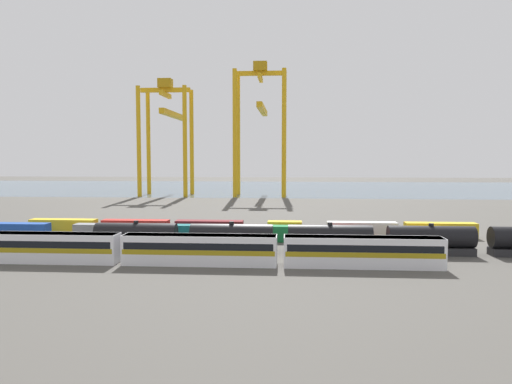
{
  "coord_description": "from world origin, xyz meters",
  "views": [
    {
      "loc": [
        14.78,
        -81.1,
        14.03
      ],
      "look_at": [
        7.26,
        25.56,
        6.23
      ],
      "focal_mm": 34.08,
      "sensor_mm": 36.0,
      "label": 1
    }
  ],
  "objects_px": {
    "shipping_container_1": "(93,231)",
    "passenger_train": "(200,248)",
    "shipping_container_0": "(14,231)",
    "gantry_crane_west": "(168,125)",
    "freight_tank_row": "(330,239)",
    "shipping_container_6": "(64,226)",
    "shipping_container_4": "(340,234)",
    "shipping_container_10": "(362,229)",
    "gantry_crane_central": "(261,117)"
  },
  "relations": [
    {
      "from": "shipping_container_1",
      "to": "passenger_train",
      "type": "bearing_deg",
      "value": -39.76
    },
    {
      "from": "shipping_container_0",
      "to": "gantry_crane_west",
      "type": "bearing_deg",
      "value": 88.49
    },
    {
      "from": "freight_tank_row",
      "to": "shipping_container_1",
      "type": "bearing_deg",
      "value": 166.35
    },
    {
      "from": "shipping_container_1",
      "to": "shipping_container_6",
      "type": "height_order",
      "value": "same"
    },
    {
      "from": "shipping_container_4",
      "to": "shipping_container_6",
      "type": "distance_m",
      "value": 49.96
    },
    {
      "from": "shipping_container_0",
      "to": "shipping_container_10",
      "type": "distance_m",
      "value": 60.34
    },
    {
      "from": "shipping_container_0",
      "to": "freight_tank_row",
      "type": "bearing_deg",
      "value": -10.17
    },
    {
      "from": "shipping_container_10",
      "to": "gantry_crane_central",
      "type": "height_order",
      "value": "gantry_crane_central"
    },
    {
      "from": "shipping_container_1",
      "to": "shipping_container_10",
      "type": "bearing_deg",
      "value": 7.01
    },
    {
      "from": "shipping_container_10",
      "to": "gantry_crane_central",
      "type": "distance_m",
      "value": 98.0
    },
    {
      "from": "passenger_train",
      "to": "shipping_container_10",
      "type": "distance_m",
      "value": 34.05
    },
    {
      "from": "shipping_container_1",
      "to": "shipping_container_0",
      "type": "bearing_deg",
      "value": 180.0
    },
    {
      "from": "shipping_container_0",
      "to": "shipping_container_1",
      "type": "distance_m",
      "value": 13.93
    },
    {
      "from": "freight_tank_row",
      "to": "gantry_crane_central",
      "type": "relative_size",
      "value": 1.46
    },
    {
      "from": "freight_tank_row",
      "to": "gantry_crane_central",
      "type": "bearing_deg",
      "value": 98.82
    },
    {
      "from": "shipping_container_0",
      "to": "gantry_crane_central",
      "type": "distance_m",
      "value": 107.14
    },
    {
      "from": "shipping_container_6",
      "to": "gantry_crane_west",
      "type": "xyz_separation_m",
      "value": [
        -3.52,
        91.34,
        24.46
      ]
    },
    {
      "from": "freight_tank_row",
      "to": "gantry_crane_west",
      "type": "height_order",
      "value": "gantry_crane_west"
    },
    {
      "from": "gantry_crane_west",
      "to": "gantry_crane_central",
      "type": "xyz_separation_m",
      "value": [
        34.2,
        -0.08,
        2.61
      ]
    },
    {
      "from": "freight_tank_row",
      "to": "shipping_container_1",
      "type": "xyz_separation_m",
      "value": [
        -39.36,
        9.56,
        -0.86
      ]
    },
    {
      "from": "shipping_container_4",
      "to": "shipping_container_6",
      "type": "relative_size",
      "value": 0.5
    },
    {
      "from": "shipping_container_4",
      "to": "shipping_container_1",
      "type": "bearing_deg",
      "value": 180.0
    },
    {
      "from": "gantry_crane_west",
      "to": "shipping_container_4",
      "type": "bearing_deg",
      "value": -61.28
    },
    {
      "from": "shipping_container_1",
      "to": "gantry_crane_central",
      "type": "bearing_deg",
      "value": 76.75
    },
    {
      "from": "shipping_container_4",
      "to": "gantry_crane_west",
      "type": "height_order",
      "value": "gantry_crane_west"
    },
    {
      "from": "passenger_train",
      "to": "shipping_container_10",
      "type": "height_order",
      "value": "passenger_train"
    },
    {
      "from": "gantry_crane_west",
      "to": "gantry_crane_central",
      "type": "bearing_deg",
      "value": -0.14
    },
    {
      "from": "shipping_container_6",
      "to": "passenger_train",
      "type": "bearing_deg",
      "value": -38.77
    },
    {
      "from": "shipping_container_10",
      "to": "shipping_container_4",
      "type": "bearing_deg",
      "value": -127.49
    },
    {
      "from": "passenger_train",
      "to": "shipping_container_0",
      "type": "distance_m",
      "value": 40.19
    },
    {
      "from": "passenger_train",
      "to": "freight_tank_row",
      "type": "height_order",
      "value": "freight_tank_row"
    },
    {
      "from": "gantry_crane_central",
      "to": "freight_tank_row",
      "type": "bearing_deg",
      "value": -81.18
    },
    {
      "from": "passenger_train",
      "to": "freight_tank_row",
      "type": "distance_m",
      "value": 19.49
    },
    {
      "from": "shipping_container_0",
      "to": "shipping_container_10",
      "type": "xyz_separation_m",
      "value": [
        60.07,
        5.67,
        0.0
      ]
    },
    {
      "from": "shipping_container_1",
      "to": "shipping_container_6",
      "type": "relative_size",
      "value": 0.5
    },
    {
      "from": "freight_tank_row",
      "to": "shipping_container_0",
      "type": "xyz_separation_m",
      "value": [
        -53.29,
        9.56,
        -0.86
      ]
    },
    {
      "from": "shipping_container_0",
      "to": "shipping_container_6",
      "type": "xyz_separation_m",
      "value": [
        6.08,
        5.67,
        0.0
      ]
    },
    {
      "from": "shipping_container_6",
      "to": "shipping_container_0",
      "type": "bearing_deg",
      "value": -136.95
    },
    {
      "from": "shipping_container_1",
      "to": "shipping_container_6",
      "type": "bearing_deg",
      "value": 144.15
    },
    {
      "from": "shipping_container_10",
      "to": "gantry_crane_west",
      "type": "relative_size",
      "value": 0.29
    },
    {
      "from": "shipping_container_4",
      "to": "gantry_crane_central",
      "type": "relative_size",
      "value": 0.13
    },
    {
      "from": "shipping_container_10",
      "to": "shipping_container_6",
      "type": "bearing_deg",
      "value": 180.0
    },
    {
      "from": "shipping_container_6",
      "to": "shipping_container_10",
      "type": "bearing_deg",
      "value": 0.0
    },
    {
      "from": "shipping_container_6",
      "to": "gantry_crane_west",
      "type": "bearing_deg",
      "value": 92.21
    },
    {
      "from": "shipping_container_0",
      "to": "shipping_container_10",
      "type": "relative_size",
      "value": 1.0
    },
    {
      "from": "passenger_train",
      "to": "shipping_container_10",
      "type": "bearing_deg",
      "value": 44.56
    },
    {
      "from": "shipping_container_10",
      "to": "gantry_crane_central",
      "type": "relative_size",
      "value": 0.26
    },
    {
      "from": "passenger_train",
      "to": "shipping_container_4",
      "type": "xyz_separation_m",
      "value": [
        19.9,
        18.21,
        -0.84
      ]
    },
    {
      "from": "gantry_crane_central",
      "to": "gantry_crane_west",
      "type": "bearing_deg",
      "value": 179.86
    },
    {
      "from": "passenger_train",
      "to": "shipping_container_6",
      "type": "distance_m",
      "value": 38.15
    }
  ]
}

